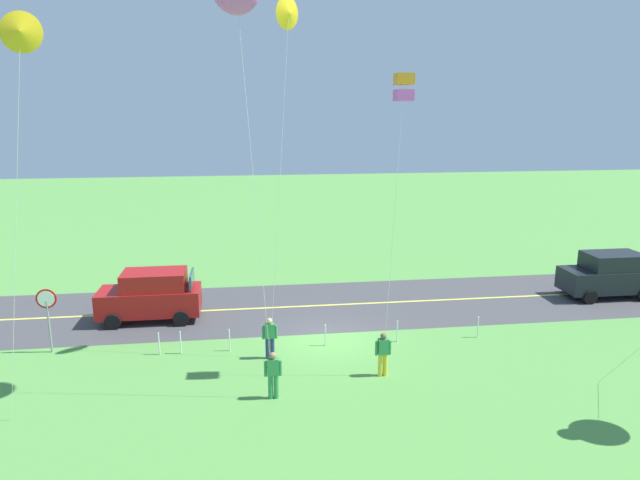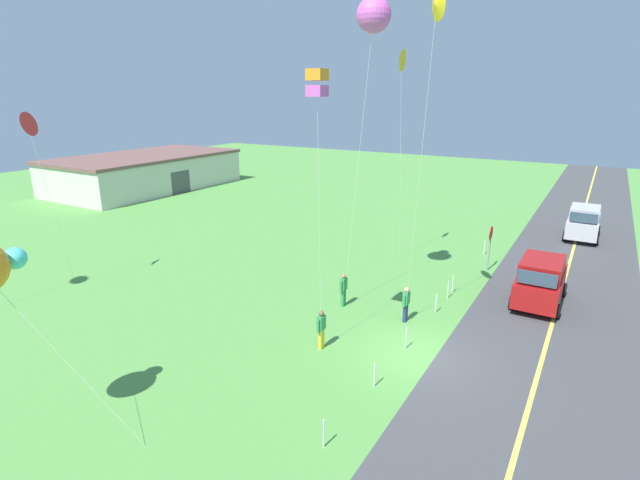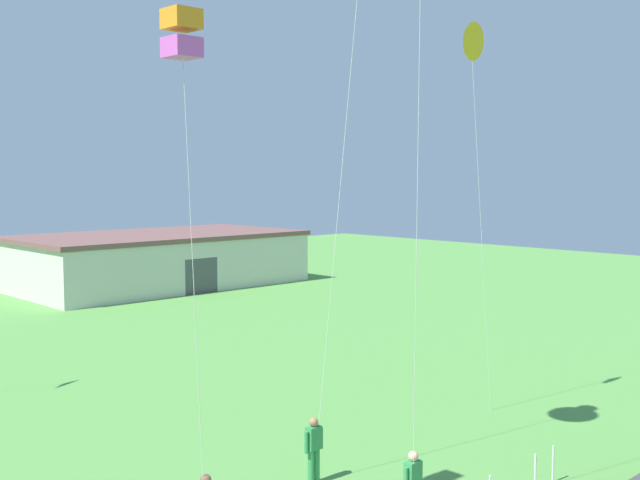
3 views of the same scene
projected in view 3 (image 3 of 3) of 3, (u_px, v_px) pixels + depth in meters
name	position (u px, v px, depth m)	size (l,w,h in m)	color
person_child_watcher	(314.00, 448.00, 18.45)	(0.58, 0.22, 1.60)	#338C4C
kite_red_low	(182.00, 35.00, 13.80)	(0.76, 0.56, 10.30)	silver
kite_pink_drift	(471.00, 43.00, 22.22)	(2.03, 0.32, 11.73)	silver
warehouse_distant	(158.00, 259.00, 51.55)	(18.36, 10.20, 3.50)	beige
fence_post_4	(535.00, 473.00, 17.96)	(0.05, 0.05, 0.90)	silver
fence_post_5	(553.00, 464.00, 18.51)	(0.05, 0.05, 0.90)	silver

